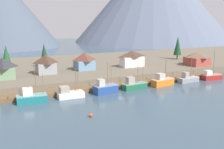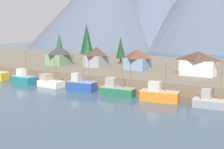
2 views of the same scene
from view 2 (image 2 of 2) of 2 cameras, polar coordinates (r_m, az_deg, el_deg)
ground_plane at (r=83.08m, az=6.37°, el=-1.19°), size 400.00×400.00×1.00m
dock at (r=67.45m, az=-0.41°, el=-2.53°), size 80.00×4.00×1.60m
shoreline_bank at (r=93.63m, az=9.63°, el=0.92°), size 400.00×56.00×2.50m
mountain_west_peak at (r=234.68m, az=-0.72°, el=12.93°), size 119.42×119.42×63.13m
mountain_central_peak at (r=227.93m, az=8.91°, el=12.47°), size 92.58×92.58×59.24m
mountain_east_peak at (r=209.28m, az=17.01°, el=11.88°), size 86.61×86.61×54.18m
fishing_boat_teal at (r=79.62m, az=-16.16°, el=-0.67°), size 6.86×3.40×8.47m
fishing_boat_white at (r=73.19m, az=-11.48°, el=-1.41°), size 6.45×3.38×7.19m
fishing_boat_blue at (r=66.87m, az=-5.72°, el=-1.97°), size 6.46×3.63×8.20m
fishing_boat_green at (r=62.17m, az=0.88°, el=-2.84°), size 7.29×3.03×8.41m
fishing_boat_orange at (r=57.70m, az=8.74°, el=-3.68°), size 7.38×3.43×7.39m
fishing_boat_grey at (r=54.99m, az=18.33°, el=-4.95°), size 7.25×2.79×8.09m
house_blue at (r=83.20m, az=4.80°, el=2.92°), size 6.22×6.14×5.60m
house_green at (r=95.07m, az=-9.80°, el=3.61°), size 6.17×6.88×5.87m
house_white at (r=74.85m, az=15.75°, el=2.04°), size 8.33×4.31×5.68m
house_grey at (r=89.05m, az=-2.91°, el=3.36°), size 5.77×6.16×5.75m
conifer_near_left at (r=96.75m, az=1.62°, el=4.99°), size 2.82×2.82×8.34m
conifer_near_right at (r=113.11m, az=-9.79°, el=5.59°), size 3.30×3.30×9.37m
conifer_mid_left at (r=102.83m, az=-4.54°, el=5.12°), size 3.21×3.21×8.42m
conifer_back_left at (r=114.77m, az=-4.75°, el=6.62°), size 4.77×4.77×12.74m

